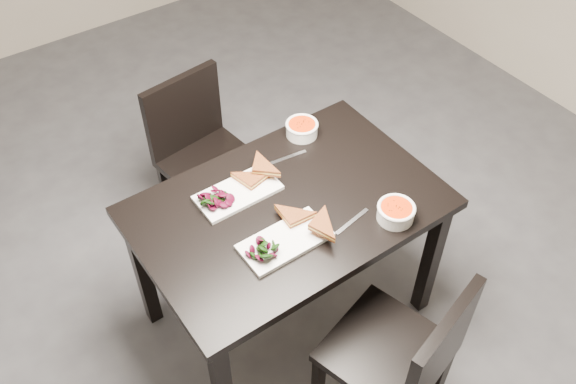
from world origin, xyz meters
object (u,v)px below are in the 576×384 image
object	(u,v)px
chair_near	(406,355)
plate_near	(285,241)
table	(288,221)
soup_bowl_near	(396,212)
plate_far	(238,193)
soup_bowl_far	(302,128)
chair_far	(201,149)

from	to	relation	value
chair_near	plate_near	xyz separation A→B (m)	(-0.18, 0.52, 0.27)
table	soup_bowl_near	distance (m)	0.44
plate_far	chair_near	bearing A→B (deg)	-77.06
plate_near	soup_bowl_near	world-z (taller)	soup_bowl_near
table	soup_bowl_far	distance (m)	0.45
soup_bowl_near	plate_far	world-z (taller)	soup_bowl_near
table	soup_bowl_far	xyz separation A→B (m)	(0.29, 0.31, 0.14)
chair_far	soup_bowl_far	distance (m)	0.61
soup_bowl_near	plate_near	bearing A→B (deg)	160.76
soup_bowl_far	chair_far	bearing A→B (deg)	122.58
plate_near	soup_bowl_near	size ratio (longest dim) A/B	2.30
soup_bowl_far	soup_bowl_near	bearing A→B (deg)	-89.73
table	chair_near	xyz separation A→B (m)	(0.06, -0.67, -0.17)
table	chair_near	size ratio (longest dim) A/B	1.41
chair_far	plate_near	bearing A→B (deg)	-105.04
soup_bowl_near	plate_far	bearing A→B (deg)	133.04
chair_near	plate_far	world-z (taller)	chair_near
chair_far	soup_bowl_far	size ratio (longest dim) A/B	5.86
plate_near	plate_far	bearing A→B (deg)	92.06
chair_far	soup_bowl_near	world-z (taller)	chair_far
chair_far	plate_far	xyz separation A→B (m)	(-0.14, -0.60, 0.27)
soup_bowl_far	table	bearing A→B (deg)	-133.43
chair_far	soup_bowl_far	xyz separation A→B (m)	(0.29, -0.45, 0.30)
soup_bowl_near	soup_bowl_far	xyz separation A→B (m)	(-0.00, 0.61, -0.00)
plate_near	plate_far	size ratio (longest dim) A/B	1.02
plate_near	soup_bowl_far	xyz separation A→B (m)	(0.41, 0.46, 0.03)
table	chair_far	bearing A→B (deg)	89.60
soup_bowl_near	plate_far	size ratio (longest dim) A/B	0.44
chair_far	soup_bowl_near	distance (m)	1.14
soup_bowl_near	soup_bowl_far	size ratio (longest dim) A/B	1.03
soup_bowl_far	chair_near	bearing A→B (deg)	-103.46
plate_near	chair_near	bearing A→B (deg)	-70.86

